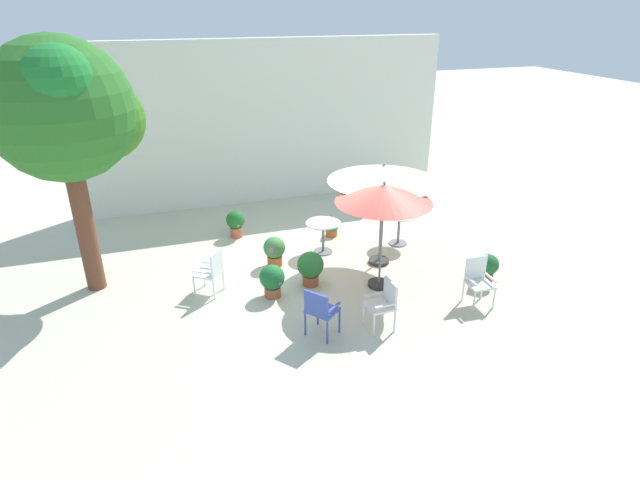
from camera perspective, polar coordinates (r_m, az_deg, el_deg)
ground_plane at (r=10.94m, az=-0.22°, el=-3.32°), size 60.00×60.00×0.00m
villa_facade at (r=14.43m, az=-6.14°, el=12.70°), size 10.14×0.30×4.33m
shade_tree at (r=10.14m, az=-26.42°, el=12.73°), size 2.61×2.49×4.72m
patio_umbrella_0 at (r=9.62m, az=7.05°, el=4.98°), size 1.82×1.82×2.19m
patio_umbrella_1 at (r=10.55m, az=7.01°, el=7.21°), size 2.27×2.27×2.24m
cafe_table_0 at (r=11.49m, az=0.35°, el=0.94°), size 0.78×0.78×0.73m
cafe_table_1 at (r=12.04m, az=8.73°, el=1.82°), size 0.76×0.76×0.74m
patio_chair_0 at (r=10.00m, az=17.04°, el=-4.07°), size 0.46×0.45×0.91m
patio_chair_1 at (r=10.08m, az=-11.88°, el=-3.24°), size 0.62×0.62×0.91m
patio_chair_2 at (r=8.93m, az=7.04°, el=-6.76°), size 0.45×0.46×0.88m
patio_chair_3 at (r=8.62m, az=-0.00°, el=-7.64°), size 0.63×0.64×0.89m
potted_plant_0 at (r=12.41m, az=1.28°, el=1.67°), size 0.32×0.32×0.54m
potted_plant_1 at (r=10.79m, az=18.02°, el=-2.83°), size 0.42×0.41×0.63m
potted_plant_2 at (r=11.01m, az=-5.06°, el=-1.10°), size 0.47×0.47×0.66m
potted_plant_3 at (r=9.88m, az=-5.29°, el=-4.35°), size 0.48×0.48×0.65m
potted_plant_4 at (r=12.49m, az=-9.31°, el=1.96°), size 0.44×0.44×0.66m
potted_plant_5 at (r=10.21m, az=-1.06°, el=-2.98°), size 0.53×0.53×0.71m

